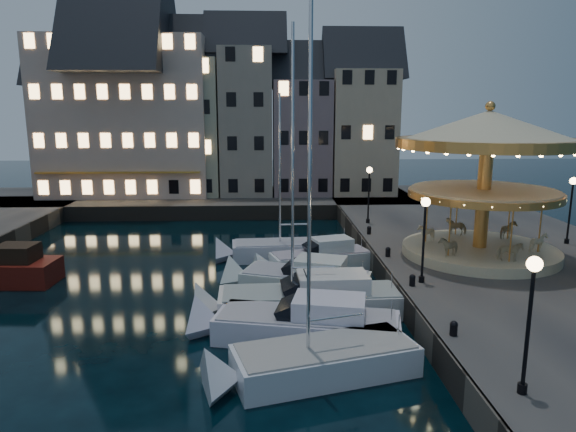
{
  "coord_description": "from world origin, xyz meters",
  "views": [
    {
      "loc": [
        -0.22,
        -22.44,
        9.42
      ],
      "look_at": [
        1.0,
        8.0,
        3.2
      ],
      "focal_mm": 32.0,
      "sensor_mm": 36.0,
      "label": 1
    }
  ],
  "objects_px": {
    "streetlamp_b": "(424,228)",
    "motorboat_e": "(314,261)",
    "streetlamp_c": "(369,187)",
    "motorboat_d": "(298,280)",
    "bollard_a": "(454,328)",
    "carousel": "(487,156)",
    "bollard_b": "(412,280)",
    "motorboat_a": "(310,363)",
    "bollard_d": "(369,230)",
    "motorboat_c": "(302,300)",
    "streetlamp_d": "(571,201)",
    "bollard_c": "(388,251)",
    "streetlamp_a": "(530,306)",
    "motorboat_f": "(283,251)",
    "motorboat_b": "(298,325)"
  },
  "relations": [
    {
      "from": "bollard_d",
      "to": "motorboat_c",
      "type": "height_order",
      "value": "motorboat_c"
    },
    {
      "from": "streetlamp_d",
      "to": "motorboat_b",
      "type": "height_order",
      "value": "streetlamp_d"
    },
    {
      "from": "bollard_d",
      "to": "carousel",
      "type": "height_order",
      "value": "carousel"
    },
    {
      "from": "bollard_a",
      "to": "bollard_c",
      "type": "bearing_deg",
      "value": 90.0
    },
    {
      "from": "streetlamp_a",
      "to": "bollard_c",
      "type": "bearing_deg",
      "value": 92.37
    },
    {
      "from": "streetlamp_a",
      "to": "bollard_c",
      "type": "xyz_separation_m",
      "value": [
        -0.6,
        14.5,
        -2.41
      ]
    },
    {
      "from": "motorboat_f",
      "to": "carousel",
      "type": "xyz_separation_m",
      "value": [
        11.14,
        -4.28,
        6.48
      ]
    },
    {
      "from": "streetlamp_d",
      "to": "motorboat_a",
      "type": "height_order",
      "value": "motorboat_a"
    },
    {
      "from": "motorboat_c",
      "to": "streetlamp_c",
      "type": "bearing_deg",
      "value": 67.51
    },
    {
      "from": "streetlamp_b",
      "to": "bollard_b",
      "type": "distance_m",
      "value": 2.54
    },
    {
      "from": "motorboat_e",
      "to": "carousel",
      "type": "height_order",
      "value": "carousel"
    },
    {
      "from": "motorboat_a",
      "to": "motorboat_c",
      "type": "bearing_deg",
      "value": 88.89
    },
    {
      "from": "motorboat_b",
      "to": "motorboat_e",
      "type": "bearing_deg",
      "value": 80.61
    },
    {
      "from": "motorboat_c",
      "to": "motorboat_f",
      "type": "distance_m",
      "value": 9.37
    },
    {
      "from": "streetlamp_b",
      "to": "streetlamp_c",
      "type": "bearing_deg",
      "value": 90.0
    },
    {
      "from": "bollard_b",
      "to": "motorboat_a",
      "type": "relative_size",
      "value": 0.04
    },
    {
      "from": "streetlamp_a",
      "to": "motorboat_d",
      "type": "relative_size",
      "value": 0.54
    },
    {
      "from": "carousel",
      "to": "motorboat_d",
      "type": "bearing_deg",
      "value": -169.12
    },
    {
      "from": "streetlamp_d",
      "to": "bollard_c",
      "type": "distance_m",
      "value": 12.4
    },
    {
      "from": "streetlamp_d",
      "to": "motorboat_f",
      "type": "bearing_deg",
      "value": 174.31
    },
    {
      "from": "motorboat_f",
      "to": "carousel",
      "type": "bearing_deg",
      "value": -21.02
    },
    {
      "from": "carousel",
      "to": "motorboat_c",
      "type": "bearing_deg",
      "value": -154.27
    },
    {
      "from": "motorboat_c",
      "to": "motorboat_a",
      "type": "bearing_deg",
      "value": -91.11
    },
    {
      "from": "motorboat_a",
      "to": "carousel",
      "type": "relative_size",
      "value": 1.3
    },
    {
      "from": "streetlamp_a",
      "to": "motorboat_f",
      "type": "height_order",
      "value": "motorboat_f"
    },
    {
      "from": "motorboat_d",
      "to": "carousel",
      "type": "height_order",
      "value": "carousel"
    },
    {
      "from": "bollard_a",
      "to": "motorboat_a",
      "type": "bearing_deg",
      "value": -174.65
    },
    {
      "from": "bollard_d",
      "to": "bollard_b",
      "type": "bearing_deg",
      "value": -90.0
    },
    {
      "from": "bollard_a",
      "to": "motorboat_e",
      "type": "bearing_deg",
      "value": 108.53
    },
    {
      "from": "streetlamp_b",
      "to": "motorboat_d",
      "type": "relative_size",
      "value": 0.54
    },
    {
      "from": "bollard_d",
      "to": "motorboat_f",
      "type": "distance_m",
      "value": 6.08
    },
    {
      "from": "motorboat_b",
      "to": "bollard_b",
      "type": "bearing_deg",
      "value": 27.09
    },
    {
      "from": "carousel",
      "to": "bollard_d",
      "type": "bearing_deg",
      "value": 133.81
    },
    {
      "from": "bollard_b",
      "to": "motorboat_b",
      "type": "height_order",
      "value": "motorboat_b"
    },
    {
      "from": "streetlamp_b",
      "to": "motorboat_e",
      "type": "relative_size",
      "value": 0.59
    },
    {
      "from": "streetlamp_c",
      "to": "motorboat_b",
      "type": "relative_size",
      "value": 0.48
    },
    {
      "from": "bollard_c",
      "to": "motorboat_d",
      "type": "relative_size",
      "value": 0.07
    },
    {
      "from": "bollard_c",
      "to": "motorboat_a",
      "type": "relative_size",
      "value": 0.04
    },
    {
      "from": "streetlamp_c",
      "to": "carousel",
      "type": "bearing_deg",
      "value": -62.52
    },
    {
      "from": "streetlamp_d",
      "to": "streetlamp_c",
      "type": "bearing_deg",
      "value": 150.09
    },
    {
      "from": "bollard_a",
      "to": "bollard_b",
      "type": "relative_size",
      "value": 1.0
    },
    {
      "from": "streetlamp_c",
      "to": "streetlamp_d",
      "type": "bearing_deg",
      "value": -29.91
    },
    {
      "from": "motorboat_f",
      "to": "carousel",
      "type": "height_order",
      "value": "motorboat_f"
    },
    {
      "from": "carousel",
      "to": "streetlamp_a",
      "type": "bearing_deg",
      "value": -107.93
    },
    {
      "from": "bollard_b",
      "to": "motorboat_f",
      "type": "distance_m",
      "value": 11.02
    },
    {
      "from": "bollard_d",
      "to": "motorboat_b",
      "type": "height_order",
      "value": "motorboat_b"
    },
    {
      "from": "bollard_c",
      "to": "motorboat_b",
      "type": "distance_m",
      "value": 9.72
    },
    {
      "from": "streetlamp_c",
      "to": "motorboat_d",
      "type": "distance_m",
      "value": 12.94
    },
    {
      "from": "bollard_d",
      "to": "carousel",
      "type": "distance_m",
      "value": 9.36
    },
    {
      "from": "bollard_d",
      "to": "motorboat_b",
      "type": "xyz_separation_m",
      "value": [
        -5.62,
        -13.37,
        -0.96
      ]
    }
  ]
}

